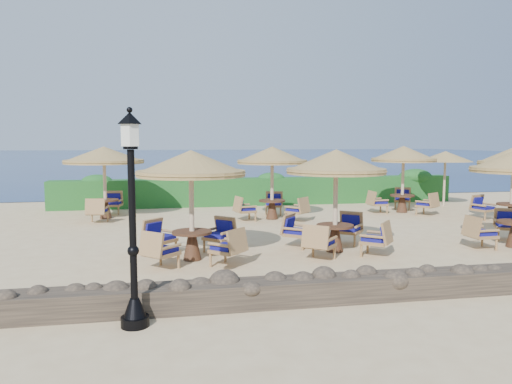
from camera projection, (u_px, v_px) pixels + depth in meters
name	position (u px, v px, depth m)	size (l,w,h in m)	color
ground	(306.00, 234.00, 15.31)	(120.00, 120.00, 0.00)	#D9BD89
sea	(187.00, 157.00, 83.69)	(160.00, 160.00, 0.00)	#0C1D4F
hedge	(260.00, 191.00, 22.28)	(18.00, 0.90, 1.20)	#194F1F
stone_wall	(402.00, 285.00, 9.24)	(15.00, 0.65, 0.44)	brown
lamp_post	(133.00, 228.00, 7.61)	(0.44, 0.44, 3.31)	black
extra_parasol	(445.00, 157.00, 21.63)	(2.30, 2.30, 2.41)	beige
cafe_set_0	(191.00, 187.00, 11.89)	(2.64, 2.64, 2.65)	beige
cafe_set_1	(336.00, 184.00, 12.78)	(2.60, 2.60, 2.65)	beige
cafe_set_3	(104.00, 163.00, 18.23)	(2.92, 2.92, 2.65)	beige
cafe_set_4	(272.00, 169.00, 18.08)	(2.73, 2.73, 2.65)	beige
cafe_set_5	(403.00, 166.00, 19.76)	(2.69, 2.77, 2.65)	beige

